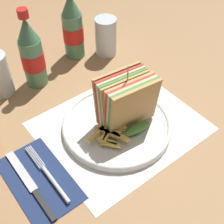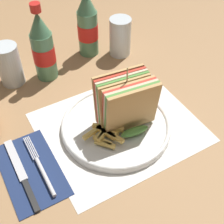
{
  "view_description": "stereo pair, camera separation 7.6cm",
  "coord_description": "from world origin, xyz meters",
  "px_view_note": "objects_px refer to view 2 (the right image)",
  "views": [
    {
      "loc": [
        -0.33,
        -0.42,
        0.58
      ],
      "look_at": [
        -0.01,
        -0.01,
        0.04
      ],
      "focal_mm": 50.0,
      "sensor_mm": 36.0,
      "label": 1
    },
    {
      "loc": [
        -0.27,
        -0.47,
        0.58
      ],
      "look_at": [
        -0.01,
        -0.01,
        0.04
      ],
      "focal_mm": 50.0,
      "sensor_mm": 36.0,
      "label": 2
    }
  ],
  "objects_px": {
    "knife": "(22,174)",
    "glass_near": "(120,39)",
    "coke_bottle_near": "(43,48)",
    "coke_bottle_far": "(88,25)",
    "plate_main": "(116,125)",
    "fork": "(42,170)",
    "club_sandwich": "(126,104)",
    "glass_far": "(10,67)"
  },
  "relations": [
    {
      "from": "knife",
      "to": "glass_near",
      "type": "distance_m",
      "value": 0.51
    },
    {
      "from": "coke_bottle_near",
      "to": "coke_bottle_far",
      "type": "bearing_deg",
      "value": 15.99
    },
    {
      "from": "plate_main",
      "to": "coke_bottle_far",
      "type": "height_order",
      "value": "coke_bottle_far"
    },
    {
      "from": "fork",
      "to": "coke_bottle_far",
      "type": "height_order",
      "value": "coke_bottle_far"
    },
    {
      "from": "plate_main",
      "to": "fork",
      "type": "relative_size",
      "value": 1.52
    },
    {
      "from": "club_sandwich",
      "to": "coke_bottle_near",
      "type": "bearing_deg",
      "value": 107.87
    },
    {
      "from": "fork",
      "to": "coke_bottle_near",
      "type": "relative_size",
      "value": 0.79
    },
    {
      "from": "knife",
      "to": "club_sandwich",
      "type": "bearing_deg",
      "value": 1.83
    },
    {
      "from": "club_sandwich",
      "to": "glass_near",
      "type": "relative_size",
      "value": 1.4
    },
    {
      "from": "coke_bottle_far",
      "to": "glass_near",
      "type": "height_order",
      "value": "coke_bottle_far"
    },
    {
      "from": "fork",
      "to": "glass_far",
      "type": "distance_m",
      "value": 0.34
    },
    {
      "from": "plate_main",
      "to": "coke_bottle_near",
      "type": "bearing_deg",
      "value": 104.11
    },
    {
      "from": "club_sandwich",
      "to": "fork",
      "type": "bearing_deg",
      "value": -174.0
    },
    {
      "from": "glass_near",
      "to": "glass_far",
      "type": "relative_size",
      "value": 1.0
    },
    {
      "from": "plate_main",
      "to": "fork",
      "type": "xyz_separation_m",
      "value": [
        -0.21,
        -0.03,
        -0.0
      ]
    },
    {
      "from": "plate_main",
      "to": "coke_bottle_far",
      "type": "relative_size",
      "value": 1.2
    },
    {
      "from": "knife",
      "to": "glass_near",
      "type": "bearing_deg",
      "value": 34.36
    },
    {
      "from": "fork",
      "to": "glass_far",
      "type": "xyz_separation_m",
      "value": [
        0.04,
        0.33,
        0.04
      ]
    },
    {
      "from": "glass_far",
      "to": "coke_bottle_far",
      "type": "bearing_deg",
      "value": 5.09
    },
    {
      "from": "club_sandwich",
      "to": "coke_bottle_near",
      "type": "height_order",
      "value": "coke_bottle_near"
    },
    {
      "from": "coke_bottle_far",
      "to": "coke_bottle_near",
      "type": "bearing_deg",
      "value": -164.01
    },
    {
      "from": "plate_main",
      "to": "coke_bottle_near",
      "type": "distance_m",
      "value": 0.3
    },
    {
      "from": "plate_main",
      "to": "coke_bottle_near",
      "type": "xyz_separation_m",
      "value": [
        -0.07,
        0.28,
        0.09
      ]
    },
    {
      "from": "plate_main",
      "to": "glass_near",
      "type": "height_order",
      "value": "glass_near"
    },
    {
      "from": "plate_main",
      "to": "coke_bottle_near",
      "type": "relative_size",
      "value": 1.2
    },
    {
      "from": "fork",
      "to": "coke_bottle_near",
      "type": "height_order",
      "value": "coke_bottle_near"
    },
    {
      "from": "plate_main",
      "to": "club_sandwich",
      "type": "distance_m",
      "value": 0.07
    },
    {
      "from": "fork",
      "to": "coke_bottle_near",
      "type": "bearing_deg",
      "value": 66.28
    },
    {
      "from": "club_sandwich",
      "to": "glass_near",
      "type": "distance_m",
      "value": 0.32
    },
    {
      "from": "fork",
      "to": "glass_near",
      "type": "relative_size",
      "value": 1.49
    },
    {
      "from": "glass_near",
      "to": "coke_bottle_near",
      "type": "bearing_deg",
      "value": 178.3
    },
    {
      "from": "coke_bottle_near",
      "to": "glass_near",
      "type": "bearing_deg",
      "value": -1.7
    },
    {
      "from": "coke_bottle_near",
      "to": "coke_bottle_far",
      "type": "distance_m",
      "value": 0.17
    },
    {
      "from": "club_sandwich",
      "to": "fork",
      "type": "distance_m",
      "value": 0.24
    },
    {
      "from": "club_sandwich",
      "to": "glass_near",
      "type": "height_order",
      "value": "club_sandwich"
    },
    {
      "from": "knife",
      "to": "fork",
      "type": "bearing_deg",
      "value": -19.66
    },
    {
      "from": "plate_main",
      "to": "club_sandwich",
      "type": "height_order",
      "value": "club_sandwich"
    },
    {
      "from": "club_sandwich",
      "to": "coke_bottle_far",
      "type": "relative_size",
      "value": 0.74
    },
    {
      "from": "club_sandwich",
      "to": "coke_bottle_near",
      "type": "relative_size",
      "value": 0.74
    },
    {
      "from": "club_sandwich",
      "to": "coke_bottle_far",
      "type": "xyz_separation_m",
      "value": [
        0.07,
        0.33,
        0.02
      ]
    },
    {
      "from": "club_sandwich",
      "to": "coke_bottle_far",
      "type": "bearing_deg",
      "value": 78.55
    },
    {
      "from": "club_sandwich",
      "to": "knife",
      "type": "height_order",
      "value": "club_sandwich"
    }
  ]
}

